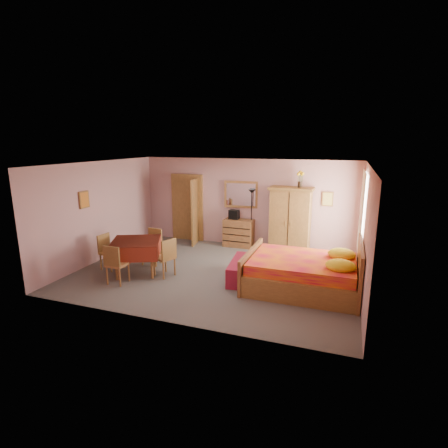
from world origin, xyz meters
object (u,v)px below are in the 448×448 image
at_px(chest_of_drawers, 239,233).
at_px(stereo, 234,215).
at_px(bench, 242,270).
at_px(chair_east, 164,257).
at_px(chair_south, 117,264).
at_px(sunflower_vase, 300,179).
at_px(dining_table, 137,257).
at_px(wall_mirror, 241,194).
at_px(chair_north, 151,247).
at_px(chair_west, 110,252).
at_px(bed, 303,264).
at_px(wardrobe, 290,221).
at_px(floor_lamp, 251,219).

xyz_separation_m(chest_of_drawers, stereo, (-0.15, 0.03, 0.55)).
height_order(bench, chair_east, chair_east).
bearing_deg(chair_south, bench, 24.21).
distance_m(sunflower_vase, dining_table, 4.74).
xyz_separation_m(wall_mirror, bench, (0.84, -2.64, -1.33)).
relative_size(wall_mirror, chair_north, 1.12).
xyz_separation_m(bench, chair_west, (-3.25, -0.47, 0.22)).
bearing_deg(chest_of_drawers, bed, -47.43).
xyz_separation_m(wall_mirror, stereo, (-0.15, -0.18, -0.59)).
xyz_separation_m(sunflower_vase, chair_south, (-3.45, -3.51, -1.64)).
distance_m(sunflower_vase, chair_south, 5.19).
bearing_deg(bed, chair_east, -173.70).
xyz_separation_m(chest_of_drawers, chair_west, (-2.41, -2.90, 0.02)).
bearing_deg(wardrobe, chair_south, -130.87).
xyz_separation_m(bed, chair_west, (-4.61, -0.41, -0.11)).
bearing_deg(chair_west, chest_of_drawers, 145.70).
height_order(wall_mirror, chair_south, wall_mirror).
bearing_deg(wall_mirror, bench, -77.29).
xyz_separation_m(dining_table, chair_south, (-0.05, -0.68, 0.05)).
distance_m(wall_mirror, chair_east, 3.37).
relative_size(chest_of_drawers, bench, 0.66).
relative_size(chair_north, chair_west, 1.04).
height_order(wardrobe, bench, wardrobe).
xyz_separation_m(stereo, floor_lamp, (0.51, 0.08, -0.10)).
xyz_separation_m(wall_mirror, floor_lamp, (0.36, -0.11, -0.69)).
bearing_deg(stereo, wall_mirror, 50.24).
relative_size(sunflower_vase, chair_north, 0.50).
relative_size(floor_lamp, sunflower_vase, 3.82).
xyz_separation_m(stereo, chair_west, (-2.26, -2.93, -0.52)).
bearing_deg(chair_east, wardrobe, -20.08).
bearing_deg(chair_south, wardrobe, 46.88).
relative_size(stereo, wardrobe, 0.16).
bearing_deg(wall_mirror, dining_table, -122.92).
relative_size(chest_of_drawers, wall_mirror, 0.86).
distance_m(bench, chair_south, 2.80).
bearing_deg(stereo, wardrobe, -4.40).
bearing_deg(chest_of_drawers, dining_table, -118.52).
bearing_deg(chest_of_drawers, chair_north, -125.13).
bearing_deg(chair_west, chair_south, 51.86).
xyz_separation_m(wall_mirror, dining_table, (-1.65, -3.11, -1.15)).
height_order(wall_mirror, chair_north, wall_mirror).
height_order(chest_of_drawers, chair_west, chair_west).
relative_size(wardrobe, chair_east, 2.05).
relative_size(floor_lamp, wardrobe, 0.92).
bearing_deg(stereo, dining_table, -117.07).
height_order(floor_lamp, bench, floor_lamp).
bearing_deg(floor_lamp, wardrobe, -9.98).
distance_m(chair_south, chair_east, 1.06).
relative_size(dining_table, chair_south, 1.22).
bearing_deg(floor_lamp, chest_of_drawers, -163.99).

